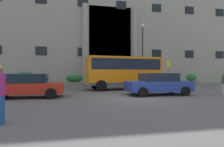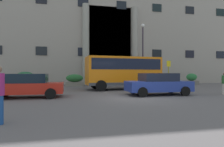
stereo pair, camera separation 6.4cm
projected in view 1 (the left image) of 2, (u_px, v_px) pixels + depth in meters
The scene contains 12 objects.
ground_plane at pixel (135, 98), 11.52m from camera, with size 80.00×64.00×0.12m, color #5C5757.
office_building_facade at pixel (98, 21), 28.60m from camera, with size 43.35×9.67×18.72m.
orange_minibus at pixel (123, 70), 17.05m from camera, with size 6.76×3.03×2.89m.
bus_stop_sign at pixel (168, 71), 19.87m from camera, with size 0.44×0.08×2.74m.
hedge_planter_far_east at pixel (191, 79), 23.85m from camera, with size 1.50×0.91×1.41m.
hedge_planter_east at pixel (25, 80), 19.83m from camera, with size 1.96×0.80×1.61m.
hedge_planter_west at pixel (74, 80), 21.08m from camera, with size 1.96×0.89×1.33m.
parked_hatchback_near at pixel (27, 85), 11.40m from camera, with size 4.27×2.12×1.44m.
parked_sedan_second at pixel (158, 84), 12.82m from camera, with size 4.29×2.06×1.47m.
motorcycle_far_end at pixel (159, 85), 15.54m from camera, with size 2.00×0.55×0.89m.
pedestrian_man_crossing at pixel (224, 83), 13.17m from camera, with size 0.36×0.36×1.52m.
lamppost_plaza_centre at pixel (143, 50), 20.94m from camera, with size 0.40×0.40×6.90m.
Camera 1 is at (-3.71, -10.99, 1.51)m, focal length 30.43 mm.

